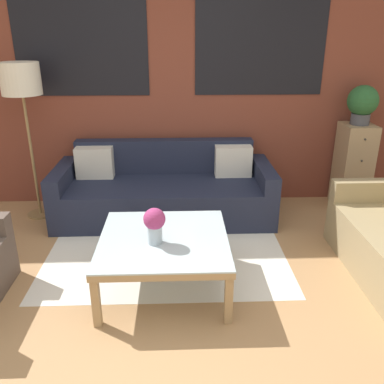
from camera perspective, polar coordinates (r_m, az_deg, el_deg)
name	(u,v)px	position (r m, az deg, el deg)	size (l,w,h in m)	color
ground_plane	(173,337)	(2.90, -2.73, -19.66)	(16.00, 16.00, 0.00)	#AD7F51
wall_back_brick	(172,80)	(4.64, -2.80, 15.45)	(8.40, 0.09, 2.80)	brown
rug	(167,248)	(3.88, -3.58, -7.87)	(2.16, 1.67, 0.00)	silver
couch_dark	(165,192)	(4.44, -3.86, 0.03)	(2.30, 0.88, 0.78)	#1E2338
coffee_table	(164,245)	(3.17, -3.97, -7.39)	(0.98, 0.98, 0.43)	silver
floor_lamp	(21,85)	(4.48, -22.84, 13.67)	(0.39, 0.39, 1.63)	olive
drawer_cabinet	(353,166)	(4.99, 21.64, 3.44)	(0.34, 0.40, 0.96)	tan
potted_plant	(363,103)	(4.83, 22.82, 11.46)	(0.33, 0.33, 0.42)	#47474C
flower_vase	(155,223)	(3.00, -5.28, -4.39)	(0.16, 0.16, 0.28)	#ADBCC6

